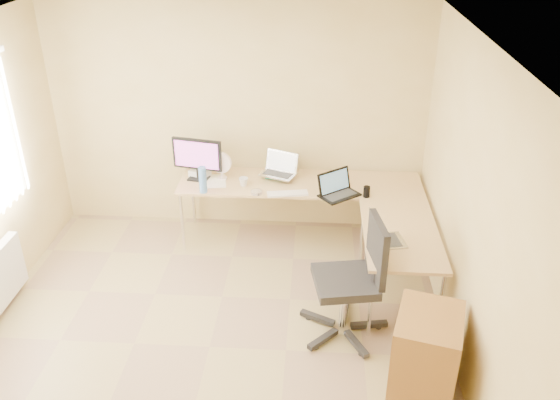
# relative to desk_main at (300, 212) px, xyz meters

# --- Properties ---
(floor) EXTENTS (4.50, 4.50, 0.00)m
(floor) POSITION_rel_desk_main_xyz_m (-0.72, -1.85, -0.36)
(floor) COLOR tan
(floor) RESTS_ON ground
(ceiling) EXTENTS (4.50, 4.50, 0.00)m
(ceiling) POSITION_rel_desk_main_xyz_m (-0.72, -1.85, 2.24)
(ceiling) COLOR white
(ceiling) RESTS_ON ground
(wall_back) EXTENTS (4.50, 0.00, 4.50)m
(wall_back) POSITION_rel_desk_main_xyz_m (-0.72, 0.40, 0.93)
(wall_back) COLOR tan
(wall_back) RESTS_ON ground
(wall_right) EXTENTS (0.00, 4.50, 4.50)m
(wall_right) POSITION_rel_desk_main_xyz_m (1.38, -1.85, 0.93)
(wall_right) COLOR tan
(wall_right) RESTS_ON ground
(desk_main) EXTENTS (2.65, 0.70, 0.73)m
(desk_main) POSITION_rel_desk_main_xyz_m (0.00, 0.00, 0.00)
(desk_main) COLOR tan
(desk_main) RESTS_ON ground
(desk_return) EXTENTS (0.70, 1.30, 0.73)m
(desk_return) POSITION_rel_desk_main_xyz_m (0.98, -1.00, 0.00)
(desk_return) COLOR tan
(desk_return) RESTS_ON ground
(monitor) EXTENTS (0.58, 0.29, 0.48)m
(monitor) POSITION_rel_desk_main_xyz_m (-1.13, 0.01, 0.60)
(monitor) COLOR black
(monitor) RESTS_ON desk_main
(book_stack) EXTENTS (0.27, 0.34, 0.05)m
(book_stack) POSITION_rel_desk_main_xyz_m (-0.25, 0.20, 0.39)
(book_stack) COLOR #1A8361
(book_stack) RESTS_ON desk_main
(laptop_center) EXTENTS (0.45, 0.41, 0.24)m
(laptop_center) POSITION_rel_desk_main_xyz_m (-0.25, 0.07, 0.54)
(laptop_center) COLOR silver
(laptop_center) RESTS_ON desk_main
(laptop_black) EXTENTS (0.50, 0.49, 0.26)m
(laptop_black) POSITION_rel_desk_main_xyz_m (0.42, -0.30, 0.49)
(laptop_black) COLOR black
(laptop_black) RESTS_ON desk_main
(keyboard) EXTENTS (0.44, 0.19, 0.02)m
(keyboard) POSITION_rel_desk_main_xyz_m (-0.12, -0.30, 0.37)
(keyboard) COLOR silver
(keyboard) RESTS_ON desk_main
(mouse) EXTENTS (0.10, 0.07, 0.04)m
(mouse) POSITION_rel_desk_main_xyz_m (0.28, -0.11, 0.38)
(mouse) COLOR white
(mouse) RESTS_ON desk_main
(mug) EXTENTS (0.12, 0.12, 0.09)m
(mug) POSITION_rel_desk_main_xyz_m (-0.61, -0.12, 0.41)
(mug) COLOR silver
(mug) RESTS_ON desk_main
(cd_stack) EXTENTS (0.13, 0.13, 0.03)m
(cd_stack) POSITION_rel_desk_main_xyz_m (-0.45, -0.30, 0.38)
(cd_stack) COLOR white
(cd_stack) RESTS_ON desk_main
(water_bottle) EXTENTS (0.09, 0.09, 0.29)m
(water_bottle) POSITION_rel_desk_main_xyz_m (-1.02, -0.30, 0.51)
(water_bottle) COLOR #568DDA
(water_bottle) RESTS_ON desk_main
(papers) EXTENTS (0.29, 0.38, 0.01)m
(papers) POSITION_rel_desk_main_xyz_m (-0.94, -0.04, 0.37)
(papers) COLOR white
(papers) RESTS_ON desk_main
(white_box) EXTENTS (0.25, 0.22, 0.08)m
(white_box) POSITION_rel_desk_main_xyz_m (-1.13, 0.09, 0.40)
(white_box) COLOR white
(white_box) RESTS_ON desk_main
(desk_fan) EXTENTS (0.27, 0.27, 0.30)m
(desk_fan) POSITION_rel_desk_main_xyz_m (-0.87, 0.04, 0.52)
(desk_fan) COLOR silver
(desk_fan) RESTS_ON desk_main
(black_cup) EXTENTS (0.07, 0.07, 0.12)m
(black_cup) POSITION_rel_desk_main_xyz_m (0.70, -0.30, 0.42)
(black_cup) COLOR black
(black_cup) RESTS_ON desk_main
(laptop_return) EXTENTS (0.41, 0.35, 0.24)m
(laptop_return) POSITION_rel_desk_main_xyz_m (0.83, -1.18, 0.48)
(laptop_return) COLOR #AFAEB1
(laptop_return) RESTS_ON desk_return
(office_chair) EXTENTS (0.79, 0.79, 1.14)m
(office_chair) POSITION_rel_desk_main_xyz_m (0.44, -1.56, 0.14)
(office_chair) COLOR black
(office_chair) RESTS_ON ground
(cabinet) EXTENTS (0.61, 0.69, 0.81)m
(cabinet) POSITION_rel_desk_main_xyz_m (1.04, -2.27, -0.01)
(cabinet) COLOR brown
(cabinet) RESTS_ON ground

